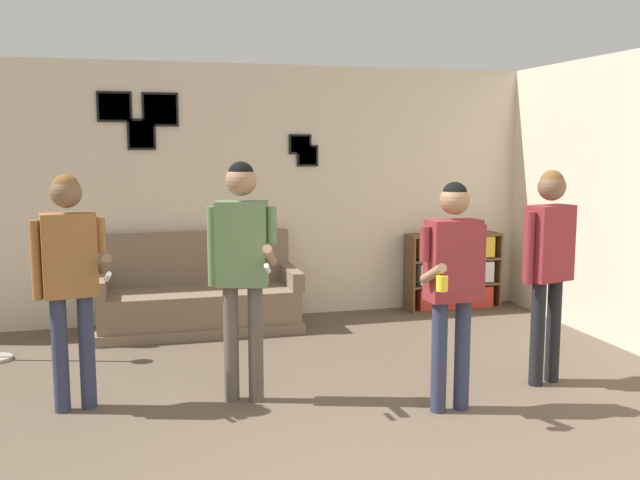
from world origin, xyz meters
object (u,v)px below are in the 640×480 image
(person_watcher_holding_cup, at_px, (453,273))
(person_spectator_near_bookshelf, at_px, (549,254))
(person_player_foreground_left, at_px, (70,267))
(person_player_foreground_center, at_px, (242,255))
(couch, at_px, (199,300))
(bookshelf, at_px, (453,272))

(person_watcher_holding_cup, xyz_separation_m, person_spectator_near_bookshelf, (0.97, 0.35, 0.04))
(person_player_foreground_left, bearing_deg, person_player_foreground_center, -6.14)
(couch, distance_m, person_spectator_near_bookshelf, 3.49)
(bookshelf, distance_m, person_spectator_near_bookshelf, 2.63)
(bookshelf, bearing_deg, person_watcher_holding_cup, -115.42)
(couch, relative_size, person_player_foreground_center, 1.15)
(person_player_foreground_left, bearing_deg, couch, 62.41)
(person_spectator_near_bookshelf, bearing_deg, couch, 136.66)
(bookshelf, distance_m, person_watcher_holding_cup, 3.24)
(person_player_foreground_center, height_order, person_watcher_holding_cup, person_player_foreground_center)
(person_player_foreground_center, distance_m, person_watcher_holding_cup, 1.49)
(person_player_foreground_center, relative_size, person_watcher_holding_cup, 1.08)
(couch, relative_size, person_spectator_near_bookshelf, 1.20)
(couch, height_order, bookshelf, couch)
(bookshelf, relative_size, person_watcher_holding_cup, 0.67)
(couch, height_order, person_player_foreground_center, person_player_foreground_center)
(person_player_foreground_left, distance_m, person_watcher_holding_cup, 2.65)
(person_player_foreground_center, xyz_separation_m, person_watcher_holding_cup, (1.38, -0.56, -0.10))
(couch, relative_size, bookshelf, 1.86)
(person_watcher_holding_cup, bearing_deg, person_player_foreground_center, 157.92)
(couch, height_order, person_spectator_near_bookshelf, person_spectator_near_bookshelf)
(bookshelf, distance_m, person_player_foreground_center, 3.66)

